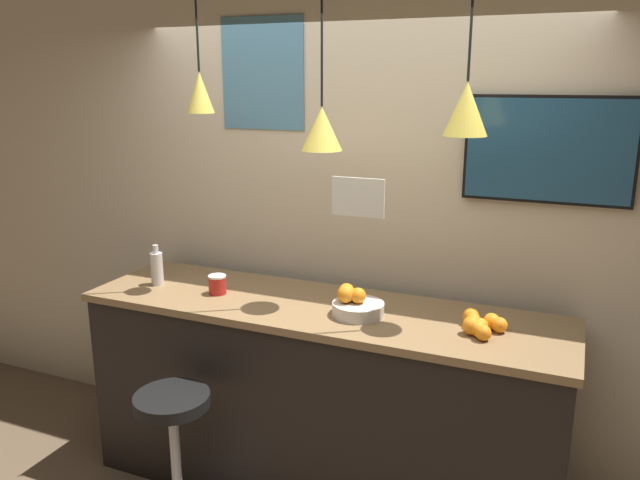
# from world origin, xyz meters

# --- Properties ---
(back_wall) EXTENTS (8.00, 0.06, 2.90)m
(back_wall) POSITION_xyz_m (0.00, 1.12, 1.45)
(back_wall) COLOR beige
(back_wall) RESTS_ON ground_plane
(service_counter) EXTENTS (2.53, 0.69, 1.07)m
(service_counter) POSITION_xyz_m (0.00, 0.66, 0.54)
(service_counter) COLOR black
(service_counter) RESTS_ON ground_plane
(bar_stool) EXTENTS (0.39, 0.39, 0.74)m
(bar_stool) POSITION_xyz_m (-0.53, 0.08, 0.51)
(bar_stool) COLOR #B7B7BC
(bar_stool) RESTS_ON ground_plane
(fruit_bowl) EXTENTS (0.26, 0.26, 0.15)m
(fruit_bowl) POSITION_xyz_m (0.21, 0.61, 1.13)
(fruit_bowl) COLOR beige
(fruit_bowl) RESTS_ON service_counter
(orange_pile) EXTENTS (0.21, 0.24, 0.08)m
(orange_pile) POSITION_xyz_m (0.81, 0.63, 1.11)
(orange_pile) COLOR orange
(orange_pile) RESTS_ON service_counter
(juice_bottle) EXTENTS (0.07, 0.07, 0.23)m
(juice_bottle) POSITION_xyz_m (-0.98, 0.61, 1.17)
(juice_bottle) COLOR silver
(juice_bottle) RESTS_ON service_counter
(spread_jar) EXTENTS (0.10, 0.10, 0.10)m
(spread_jar) POSITION_xyz_m (-0.58, 0.61, 1.13)
(spread_jar) COLOR red
(spread_jar) RESTS_ON service_counter
(pendant_lamp_left) EXTENTS (0.14, 0.14, 0.77)m
(pendant_lamp_left) POSITION_xyz_m (-0.68, 0.68, 2.14)
(pendant_lamp_left) COLOR black
(pendant_lamp_middle) EXTENTS (0.20, 0.20, 0.93)m
(pendant_lamp_middle) POSITION_xyz_m (0.00, 0.68, 1.98)
(pendant_lamp_middle) COLOR black
(pendant_lamp_right) EXTENTS (0.19, 0.19, 0.84)m
(pendant_lamp_right) POSITION_xyz_m (0.68, 0.68, 2.08)
(pendant_lamp_right) COLOR black
(mounted_tv) EXTENTS (0.79, 0.04, 0.52)m
(mounted_tv) POSITION_xyz_m (1.02, 1.06, 1.88)
(mounted_tv) COLOR black
(hanging_menu_board) EXTENTS (0.24, 0.01, 0.17)m
(hanging_menu_board) POSITION_xyz_m (0.29, 0.39, 1.71)
(hanging_menu_board) COLOR white
(wall_poster) EXTENTS (0.51, 0.01, 0.61)m
(wall_poster) POSITION_xyz_m (-0.53, 1.08, 2.23)
(wall_poster) COLOR teal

